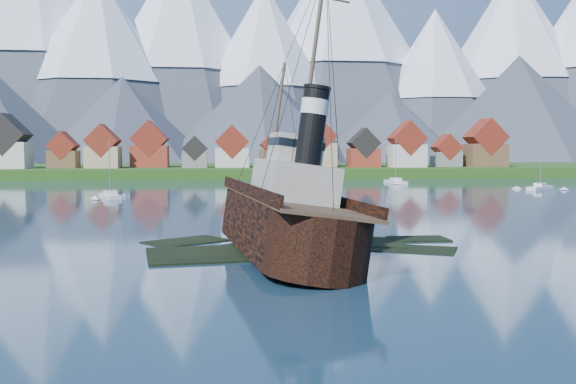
{
  "coord_description": "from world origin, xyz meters",
  "views": [
    {
      "loc": [
        -5.35,
        -59.55,
        9.61
      ],
      "look_at": [
        1.42,
        6.0,
        5.0
      ],
      "focal_mm": 40.0,
      "sensor_mm": 36.0,
      "label": 1
    }
  ],
  "objects": [
    {
      "name": "shore_bank",
      "position": [
        0.0,
        170.0,
        0.0
      ],
      "size": [
        600.0,
        80.0,
        3.2
      ],
      "primitive_type": "cube",
      "color": "#254313",
      "rests_on": "ground"
    },
    {
      "name": "shoal",
      "position": [
        1.78,
        2.15,
        -0.35
      ],
      "size": [
        31.71,
        21.24,
        1.14
      ],
      "color": "black",
      "rests_on": "ground"
    },
    {
      "name": "town",
      "position": [
        -33.12,
        152.18,
        8.99
      ],
      "size": [
        250.96,
        16.69,
        17.3
      ],
      "color": "maroon",
      "rests_on": "ground"
    },
    {
      "name": "ground",
      "position": [
        0.0,
        0.0,
        0.0
      ],
      "size": [
        1400.0,
        1400.0,
        0.0
      ],
      "primitive_type": "plane",
      "color": "#183043",
      "rests_on": "ground"
    },
    {
      "name": "tugboat_wreck",
      "position": [
        -0.18,
        -0.97,
        3.33
      ],
      "size": [
        7.81,
        33.66,
        26.68
      ],
      "rotation": [
        0.0,
        0.13,
        0.12
      ],
      "color": "black",
      "rests_on": "ground"
    },
    {
      "name": "seawall",
      "position": [
        0.0,
        132.0,
        0.0
      ],
      "size": [
        600.0,
        2.5,
        2.0
      ],
      "primitive_type": "cube",
      "color": "#3F3D38",
      "rests_on": "ground"
    },
    {
      "name": "sailboat_c",
      "position": [
        -26.43,
        64.17,
        0.26
      ],
      "size": [
        5.55,
        9.17,
        11.6
      ],
      "rotation": [
        0.0,
        0.0,
        0.4
      ],
      "color": "silver",
      "rests_on": "ground"
    },
    {
      "name": "mountains",
      "position": [
        -0.79,
        481.26,
        89.34
      ],
      "size": [
        965.0,
        340.0,
        205.0
      ],
      "color": "#2D333D",
      "rests_on": "ground"
    },
    {
      "name": "sailboat_e",
      "position": [
        40.64,
        106.81,
        0.27
      ],
      "size": [
        3.76,
        11.01,
        12.52
      ],
      "rotation": [
        0.0,
        0.0,
        0.1
      ],
      "color": "silver",
      "rests_on": "ground"
    },
    {
      "name": "sailboat_d",
      "position": [
        66.59,
        79.02,
        0.29
      ],
      "size": [
        8.67,
        7.54,
        12.6
      ],
      "rotation": [
        0.0,
        0.0,
        -0.9
      ],
      "color": "silver",
      "rests_on": "ground"
    }
  ]
}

